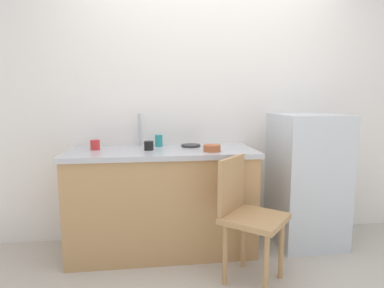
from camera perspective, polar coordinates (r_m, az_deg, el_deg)
The scene contains 12 objects.
ground_plane at distance 2.47m, azimuth 6.62°, elevation -23.97°, with size 8.00×8.00×0.00m, color #BCB2A3.
back_wall at distance 3.07m, azimuth 2.45°, elevation 8.38°, with size 4.80×0.10×2.65m, color white.
cabinet_base at distance 2.82m, azimuth -5.26°, elevation -10.29°, with size 1.53×0.60×0.84m, color tan.
countertop at distance 2.72m, azimuth -5.38°, elevation -1.41°, with size 1.57×0.64×0.04m, color #B7B7BC.
faucet at distance 2.94m, azimuth -9.23°, elevation 2.50°, with size 0.02×0.02×0.29m, color #B7B7BC.
refrigerator at distance 3.11m, azimuth 19.56°, elevation -5.86°, with size 0.57×0.59×1.17m, color silver.
chair at distance 2.38m, azimuth 9.64°, elevation -11.92°, with size 0.56×0.56×0.89m.
terracotta_bowl at distance 2.61m, azimuth 3.55°, elevation -0.72°, with size 0.14×0.14×0.05m, color #B25B33.
hotplate at distance 2.86m, azimuth -0.22°, elevation -0.28°, with size 0.17×0.17×0.02m, color #2D2D2D.
cup_black at distance 2.70m, azimuth -7.65°, elevation -0.28°, with size 0.08×0.08×0.07m, color black.
cup_teal at distance 2.89m, azimuth -5.90°, elevation 0.60°, with size 0.07×0.07×0.11m, color teal.
cup_red at distance 2.80m, azimuth -16.75°, elevation -0.14°, with size 0.08×0.08×0.08m, color red.
Camera 1 is at (-0.53, -2.03, 1.31)m, focal length 30.18 mm.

